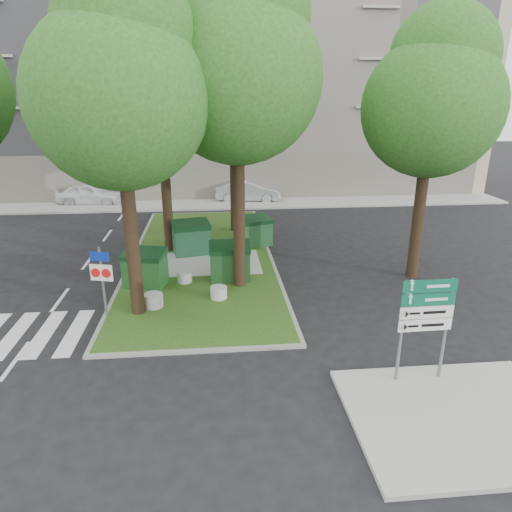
{
  "coord_description": "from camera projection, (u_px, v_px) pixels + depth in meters",
  "views": [
    {
      "loc": [
        1.1,
        -11.51,
        6.92
      ],
      "look_at": [
        2.42,
        2.38,
        2.0
      ],
      "focal_mm": 32.0,
      "sensor_mm": 36.0,
      "label": 1
    }
  ],
  "objects": [
    {
      "name": "directional_sign",
      "position": [
        426.0,
        314.0,
        11.04
      ],
      "size": [
        1.35,
        0.11,
        2.71
      ],
      "rotation": [
        0.0,
        0.0,
        0.02
      ],
      "color": "slate",
      "rests_on": "sidewalk_corner"
    },
    {
      "name": "litter_bin",
      "position": [
        256.0,
        231.0,
        23.1
      ],
      "size": [
        0.37,
        0.37,
        0.65
      ],
      "primitive_type": "cylinder",
      "color": "yellow",
      "rests_on": "median_island"
    },
    {
      "name": "bollard_mid",
      "position": [
        185.0,
        277.0,
        17.56
      ],
      "size": [
        0.56,
        0.56,
        0.4
      ],
      "primitive_type": "cylinder",
      "color": "#A2A19C",
      "rests_on": "median_island"
    },
    {
      "name": "tree_median_far",
      "position": [
        234.0,
        65.0,
        21.77
      ],
      "size": [
        5.8,
        5.8,
        11.93
      ],
      "color": "black",
      "rests_on": "ground"
    },
    {
      "name": "median_kerb",
      "position": [
        202.0,
        257.0,
        20.55
      ],
      "size": [
        6.3,
        16.3,
        0.1
      ],
      "primitive_type": "cube",
      "color": "gray",
      "rests_on": "ground"
    },
    {
      "name": "dumpster_c",
      "position": [
        230.0,
        261.0,
        17.74
      ],
      "size": [
        1.57,
        1.1,
        1.46
      ],
      "rotation": [
        0.0,
        0.0,
        0.0
      ],
      "color": "#0F3310",
      "rests_on": "median_island"
    },
    {
      "name": "car_silver",
      "position": [
        248.0,
        191.0,
        31.36
      ],
      "size": [
        4.55,
        2.01,
        1.45
      ],
      "primitive_type": "imported",
      "rotation": [
        0.0,
        0.0,
        1.46
      ],
      "color": "#A5A7AD",
      "rests_on": "ground"
    },
    {
      "name": "dumpster_d",
      "position": [
        254.0,
        231.0,
        21.76
      ],
      "size": [
        1.79,
        1.48,
        1.43
      ],
      "rotation": [
        0.0,
        0.0,
        0.29
      ],
      "color": "#133E19",
      "rests_on": "median_island"
    },
    {
      "name": "ground",
      "position": [
        180.0,
        352.0,
        13.01
      ],
      "size": [
        120.0,
        120.0,
        0.0
      ],
      "primitive_type": "plane",
      "color": "black",
      "rests_on": "ground"
    },
    {
      "name": "car_white",
      "position": [
        90.0,
        194.0,
        30.44
      ],
      "size": [
        4.46,
        2.16,
        1.47
      ],
      "primitive_type": "imported",
      "rotation": [
        0.0,
        0.0,
        1.47
      ],
      "color": "white",
      "rests_on": "ground"
    },
    {
      "name": "tree_median_near_left",
      "position": [
        120.0,
        81.0,
        12.85
      ],
      "size": [
        5.2,
        5.2,
        10.53
      ],
      "color": "black",
      "rests_on": "ground"
    },
    {
      "name": "dumpster_b",
      "position": [
        191.0,
        238.0,
        20.57
      ],
      "size": [
        1.85,
        1.47,
        1.53
      ],
      "rotation": [
        0.0,
        0.0,
        0.22
      ],
      "color": "#113D23",
      "rests_on": "median_island"
    },
    {
      "name": "median_island",
      "position": [
        202.0,
        257.0,
        20.54
      ],
      "size": [
        6.0,
        16.0,
        0.12
      ],
      "primitive_type": "cube",
      "color": "#254213",
      "rests_on": "ground"
    },
    {
      "name": "dumpster_a",
      "position": [
        145.0,
        268.0,
        17.1
      ],
      "size": [
        1.74,
        1.41,
        1.41
      ],
      "rotation": [
        0.0,
        0.0,
        -0.25
      ],
      "color": "#103B12",
      "rests_on": "median_island"
    },
    {
      "name": "traffic_sign_pole",
      "position": [
        102.0,
        274.0,
        14.44
      ],
      "size": [
        0.73,
        0.22,
        2.48
      ],
      "rotation": [
        0.0,
        0.0,
        -0.25
      ],
      "color": "slate",
      "rests_on": "ground"
    },
    {
      "name": "tree_median_near_right",
      "position": [
        240.0,
        61.0,
        14.82
      ],
      "size": [
        5.6,
        5.6,
        11.46
      ],
      "color": "black",
      "rests_on": "ground"
    },
    {
      "name": "zebra_crossing",
      "position": [
        60.0,
        332.0,
        14.08
      ],
      "size": [
        5.0,
        3.0,
        0.01
      ],
      "primitive_type": "cube",
      "color": "silver",
      "rests_on": "ground"
    },
    {
      "name": "building_sidewalk",
      "position": [
        197.0,
        205.0,
        30.36
      ],
      "size": [
        42.0,
        3.0,
        0.12
      ],
      "primitive_type": "cube",
      "color": "#999993",
      "rests_on": "ground"
    },
    {
      "name": "sidewalk_corner",
      "position": [
        461.0,
        417.0,
        10.28
      ],
      "size": [
        5.0,
        4.0,
        0.12
      ],
      "primitive_type": "cube",
      "color": "#999993",
      "rests_on": "ground"
    },
    {
      "name": "tree_street_right",
      "position": [
        435.0,
        94.0,
        16.25
      ],
      "size": [
        5.0,
        5.0,
        10.06
      ],
      "color": "black",
      "rests_on": "ground"
    },
    {
      "name": "bollard_right",
      "position": [
        219.0,
        292.0,
        16.16
      ],
      "size": [
        0.59,
        0.59,
        0.42
      ],
      "primitive_type": "cylinder",
      "color": "#AEAEA8",
      "rests_on": "median_island"
    },
    {
      "name": "tree_median_mid",
      "position": [
        162.0,
        94.0,
        19.11
      ],
      "size": [
        4.8,
        4.8,
        9.99
      ],
      "color": "black",
      "rests_on": "ground"
    },
    {
      "name": "apartment_building",
      "position": [
        195.0,
        81.0,
        34.76
      ],
      "size": [
        41.0,
        12.0,
        16.0
      ],
      "primitive_type": "cube",
      "color": "tan",
      "rests_on": "ground"
    },
    {
      "name": "bollard_left",
      "position": [
        154.0,
        300.0,
        15.49
      ],
      "size": [
        0.64,
        0.64,
        0.46
      ],
      "primitive_type": "cylinder",
      "color": "#ACACA7",
      "rests_on": "median_island"
    }
  ]
}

